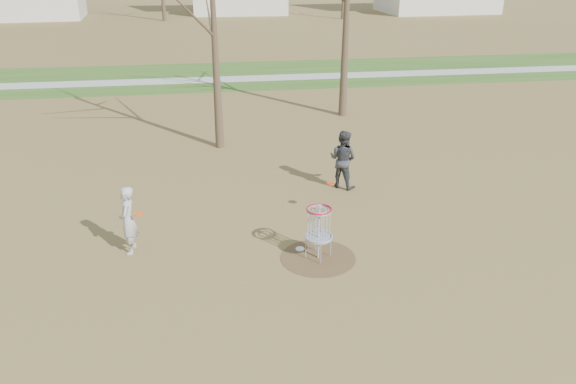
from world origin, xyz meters
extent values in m
plane|color=brown|center=(0.00, 0.00, 0.00)|extent=(160.00, 160.00, 0.00)
cube|color=#2D5119|center=(0.00, 21.00, 0.01)|extent=(160.00, 8.00, 0.01)
cube|color=#9E9E99|center=(0.00, 20.00, 0.01)|extent=(160.00, 1.50, 0.01)
cylinder|color=#47331E|center=(0.00, 0.00, 0.01)|extent=(1.80, 1.80, 0.01)
imported|color=#A6A6A6|center=(-4.43, 0.97, 0.85)|extent=(0.44, 0.64, 1.69)
imported|color=#323337|center=(1.58, 4.15, 0.90)|extent=(1.11, 1.08, 1.80)
cylinder|color=white|center=(-0.36, 0.46, 0.02)|extent=(0.22, 0.22, 0.02)
cylinder|color=#F6350C|center=(0.76, 2.18, 0.96)|extent=(0.22, 0.22, 0.07)
cylinder|color=#F8500D|center=(-4.15, 0.83, 1.07)|extent=(0.22, 0.22, 0.02)
cylinder|color=#9EA3AD|center=(0.00, 0.00, 0.68)|extent=(0.05, 0.05, 1.35)
cylinder|color=#9EA3AD|center=(0.00, 0.00, 0.55)|extent=(0.64, 0.64, 0.04)
torus|color=#9EA3AD|center=(0.00, 0.00, 1.25)|extent=(0.60, 0.60, 0.04)
torus|color=#AC0B23|center=(0.00, 0.00, 1.28)|extent=(0.60, 0.60, 0.04)
cone|color=#382B1E|center=(-2.00, 8.50, 3.75)|extent=(0.32, 0.32, 7.50)
cone|color=#382B1E|center=(3.50, 12.00, 4.25)|extent=(0.36, 0.36, 8.50)
cube|color=silver|center=(-20.00, 52.00, 1.60)|extent=(11.46, 7.75, 3.20)
camera|label=1|loc=(-2.43, -11.38, 6.81)|focal=35.00mm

